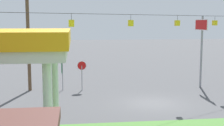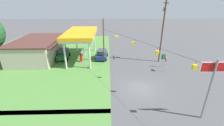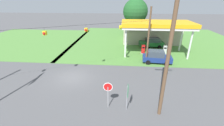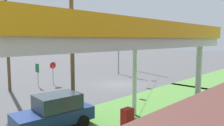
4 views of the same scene
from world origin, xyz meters
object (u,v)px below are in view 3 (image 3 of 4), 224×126
(gas_station_store, at_px, (150,32))
(car_at_pumps_front, at_px, (157,57))
(gas_station_canopy, at_px, (157,25))
(route_sign, at_px, (128,93))
(utility_pole_main, at_px, (171,42))
(car_at_pumps_rear, at_px, (152,43))
(tree_behind_station, at_px, (135,11))
(stop_sign_roadside, at_px, (108,90))
(fuel_pump_far, at_px, (165,50))
(fuel_pump_near, at_px, (143,49))

(gas_station_store, relative_size, car_at_pumps_front, 2.75)
(gas_station_canopy, relative_size, car_at_pumps_front, 2.60)
(route_sign, bearing_deg, utility_pole_main, -5.33)
(route_sign, height_order, utility_pole_main, utility_pole_main)
(car_at_pumps_rear, bearing_deg, tree_behind_station, -82.21)
(route_sign, bearing_deg, stop_sign_roadside, 172.96)
(gas_station_canopy, xyz_separation_m, fuel_pump_far, (1.82, -0.00, -4.14))
(car_at_pumps_front, distance_m, tree_behind_station, 20.40)
(fuel_pump_far, bearing_deg, utility_pole_main, -104.48)
(fuel_pump_near, height_order, car_at_pumps_rear, car_at_pumps_rear)
(car_at_pumps_front, relative_size, stop_sign_roadside, 1.72)
(stop_sign_roadside, height_order, utility_pole_main, utility_pole_main)
(fuel_pump_near, bearing_deg, tree_behind_station, 92.35)
(car_at_pumps_rear, distance_m, route_sign, 18.95)
(car_at_pumps_rear, xyz_separation_m, tree_behind_station, (-2.68, 12.05, 4.73))
(fuel_pump_far, distance_m, stop_sign_roadside, 16.45)
(gas_station_store, height_order, fuel_pump_far, gas_station_store)
(car_at_pumps_rear, relative_size, utility_pole_main, 0.42)
(stop_sign_roadside, distance_m, utility_pole_main, 6.23)
(fuel_pump_near, bearing_deg, route_sign, -101.33)
(fuel_pump_far, bearing_deg, gas_station_store, 98.67)
(fuel_pump_far, relative_size, utility_pole_main, 0.14)
(stop_sign_roadside, bearing_deg, car_at_pumps_rear, -109.99)
(stop_sign_roadside, distance_m, route_sign, 1.67)
(fuel_pump_far, xyz_separation_m, car_at_pumps_rear, (-1.61, 3.85, 0.16))
(gas_station_store, distance_m, fuel_pump_near, 9.03)
(fuel_pump_near, bearing_deg, fuel_pump_far, 0.00)
(fuel_pump_near, xyz_separation_m, fuel_pump_far, (3.64, 0.00, 0.00))
(fuel_pump_near, height_order, utility_pole_main, utility_pole_main)
(gas_station_canopy, relative_size, tree_behind_station, 1.27)
(gas_station_canopy, bearing_deg, utility_pole_main, -97.65)
(gas_station_store, height_order, utility_pole_main, utility_pole_main)
(gas_station_canopy, distance_m, car_at_pumps_rear, 5.54)
(fuel_pump_far, relative_size, stop_sign_roadside, 0.65)
(fuel_pump_near, height_order, route_sign, route_sign)
(fuel_pump_near, distance_m, tree_behind_station, 16.64)
(fuel_pump_near, relative_size, car_at_pumps_front, 0.38)
(gas_station_store, relative_size, stop_sign_roadside, 4.74)
(car_at_pumps_front, height_order, utility_pole_main, utility_pole_main)
(car_at_pumps_rear, xyz_separation_m, utility_pole_main, (-2.18, -18.54, 5.28))
(fuel_pump_near, xyz_separation_m, stop_sign_roadside, (-4.54, -14.23, 1.05))
(car_at_pumps_rear, bearing_deg, gas_station_canopy, 82.07)
(fuel_pump_near, relative_size, car_at_pumps_rear, 0.35)
(gas_station_canopy, bearing_deg, car_at_pumps_front, -94.32)
(tree_behind_station, bearing_deg, fuel_pump_near, -87.65)
(gas_station_store, height_order, route_sign, gas_station_store)
(gas_station_canopy, height_order, route_sign, gas_station_canopy)
(car_at_pumps_front, height_order, stop_sign_roadside, stop_sign_roadside)
(gas_station_store, xyz_separation_m, route_sign, (-5.22, -23.08, -0.22))
(gas_station_canopy, height_order, fuel_pump_near, gas_station_canopy)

